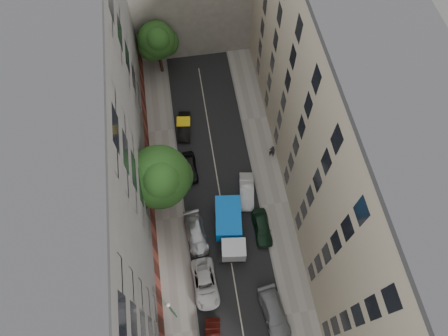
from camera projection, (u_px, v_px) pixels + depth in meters
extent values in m
plane|color=#4C4C49|center=(223.00, 212.00, 41.67)|extent=(120.00, 120.00, 0.00)
cube|color=black|center=(223.00, 212.00, 41.66)|extent=(8.00, 44.00, 0.02)
cube|color=gray|center=(170.00, 219.00, 41.20)|extent=(3.00, 44.00, 0.15)
cube|color=gray|center=(274.00, 204.00, 42.01)|extent=(3.00, 44.00, 0.15)
cube|color=#504D4A|center=(87.00, 185.00, 32.03)|extent=(8.00, 44.00, 20.00)
cube|color=tan|center=(351.00, 149.00, 33.64)|extent=(8.00, 44.00, 20.00)
cube|color=black|center=(230.00, 232.00, 39.97)|extent=(3.13, 6.38, 0.34)
cube|color=#B7B9BC|center=(234.00, 250.00, 38.07)|extent=(2.48, 2.09, 1.93)
cube|color=#0D7AFF|center=(228.00, 218.00, 39.39)|extent=(2.99, 4.37, 2.04)
cylinder|color=black|center=(223.00, 255.00, 39.03)|extent=(0.32, 0.95, 0.95)
cylinder|color=black|center=(244.00, 252.00, 39.18)|extent=(0.32, 0.95, 0.95)
cylinder|color=black|center=(217.00, 217.00, 40.86)|extent=(0.32, 0.95, 0.95)
cylinder|color=black|center=(237.00, 214.00, 41.02)|extent=(0.32, 0.95, 0.95)
imported|color=silver|center=(205.00, 284.00, 37.54)|extent=(2.44, 4.98, 1.36)
imported|color=#B8B9BE|center=(196.00, 234.00, 39.83)|extent=(2.34, 4.84, 1.36)
imported|color=black|center=(190.00, 167.00, 43.38)|extent=(1.63, 3.89, 1.31)
imported|color=black|center=(184.00, 127.00, 45.87)|extent=(1.88, 4.11, 1.31)
imported|color=gray|center=(274.00, 313.00, 36.27)|extent=(2.62, 5.11, 1.42)
imported|color=black|center=(262.00, 228.00, 40.12)|extent=(1.65, 4.07, 1.38)
imported|color=silver|center=(247.00, 191.00, 42.00)|extent=(2.12, 4.41, 1.40)
cylinder|color=#382619|center=(166.00, 198.00, 40.61)|extent=(0.36, 0.36, 3.02)
cylinder|color=#382619|center=(162.00, 187.00, 38.32)|extent=(0.24, 0.24, 2.16)
sphere|color=#1E4818|center=(159.00, 177.00, 36.45)|extent=(5.93, 5.93, 5.93)
sphere|color=#1E4818|center=(170.00, 177.00, 37.62)|extent=(4.45, 4.45, 4.45)
sphere|color=#1E4818|center=(153.00, 186.00, 36.70)|extent=(4.15, 4.15, 4.15)
sphere|color=#1E4818|center=(160.00, 179.00, 35.10)|extent=(3.86, 3.86, 3.86)
cylinder|color=#382619|center=(161.00, 64.00, 49.35)|extent=(0.36, 0.36, 2.49)
cylinder|color=#382619|center=(159.00, 51.00, 47.47)|extent=(0.24, 0.24, 1.78)
sphere|color=#1E4818|center=(156.00, 40.00, 45.93)|extent=(4.41, 4.41, 4.41)
sphere|color=#1E4818|center=(165.00, 42.00, 46.94)|extent=(3.31, 3.31, 3.31)
sphere|color=#1E4818|center=(151.00, 47.00, 46.09)|extent=(3.08, 3.08, 3.08)
sphere|color=#1E4818|center=(157.00, 39.00, 44.76)|extent=(2.86, 2.86, 2.86)
cylinder|color=#195831|center=(173.00, 311.00, 33.87)|extent=(0.14, 0.14, 6.35)
sphere|color=silver|center=(168.00, 305.00, 30.97)|extent=(0.36, 0.36, 0.36)
imported|color=black|center=(272.00, 151.00, 43.84)|extent=(0.79, 0.65, 1.88)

